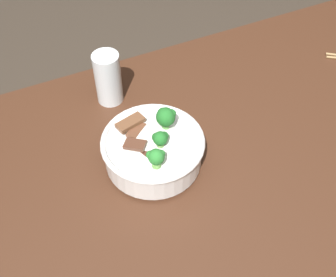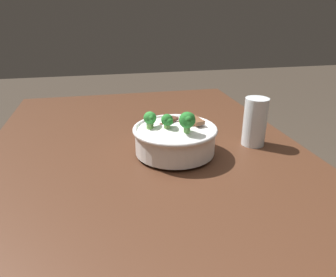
% 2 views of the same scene
% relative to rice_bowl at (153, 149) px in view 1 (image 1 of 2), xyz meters
% --- Properties ---
extents(dining_table, '(1.54, 0.88, 0.75)m').
position_rel_rice_bowl_xyz_m(dining_table, '(0.11, -0.07, -0.12)').
color(dining_table, '#472819').
rests_on(dining_table, ground).
extents(rice_bowl, '(0.22, 0.22, 0.13)m').
position_rel_rice_bowl_xyz_m(rice_bowl, '(0.00, 0.00, 0.00)').
color(rice_bowl, white).
rests_on(rice_bowl, dining_table).
extents(drinking_glass, '(0.07, 0.07, 0.14)m').
position_rel_rice_bowl_xyz_m(drinking_glass, '(-0.02, 0.24, 0.01)').
color(drinking_glass, white).
rests_on(drinking_glass, dining_table).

